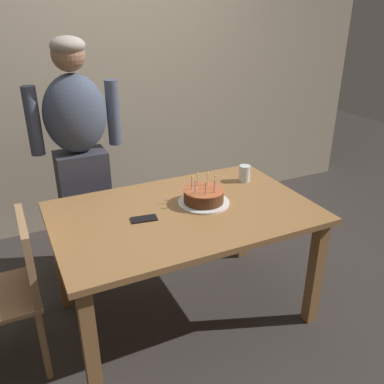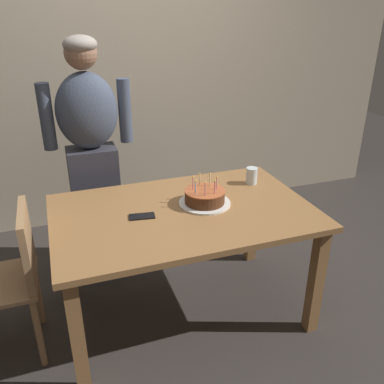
{
  "view_description": "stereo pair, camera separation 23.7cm",
  "coord_description": "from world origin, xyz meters",
  "px_view_note": "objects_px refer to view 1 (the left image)",
  "views": [
    {
      "loc": [
        -0.88,
        -1.93,
        1.83
      ],
      "look_at": [
        0.06,
        0.01,
        0.84
      ],
      "focal_mm": 38.33,
      "sensor_mm": 36.0,
      "label": 1
    },
    {
      "loc": [
        -0.66,
        -2.02,
        1.83
      ],
      "look_at": [
        0.06,
        0.01,
        0.84
      ],
      "focal_mm": 38.33,
      "sensor_mm": 36.0,
      "label": 2
    }
  ],
  "objects_px": {
    "birthday_cake": "(204,197)",
    "dining_chair": "(13,285)",
    "person_man_bearded": "(81,158)",
    "water_glass_near": "(245,173)",
    "cell_phone": "(144,219)"
  },
  "relations": [
    {
      "from": "cell_phone",
      "to": "person_man_bearded",
      "type": "distance_m",
      "value": 0.81
    },
    {
      "from": "water_glass_near",
      "to": "person_man_bearded",
      "type": "relative_size",
      "value": 0.07
    },
    {
      "from": "water_glass_near",
      "to": "cell_phone",
      "type": "distance_m",
      "value": 0.83
    },
    {
      "from": "person_man_bearded",
      "to": "dining_chair",
      "type": "height_order",
      "value": "person_man_bearded"
    },
    {
      "from": "birthday_cake",
      "to": "dining_chair",
      "type": "xyz_separation_m",
      "value": [
        -1.11,
        -0.01,
        -0.27
      ]
    },
    {
      "from": "water_glass_near",
      "to": "dining_chair",
      "type": "distance_m",
      "value": 1.55
    },
    {
      "from": "water_glass_near",
      "to": "dining_chair",
      "type": "xyz_separation_m",
      "value": [
        -1.51,
        -0.2,
        -0.28
      ]
    },
    {
      "from": "cell_phone",
      "to": "dining_chair",
      "type": "height_order",
      "value": "dining_chair"
    },
    {
      "from": "person_man_bearded",
      "to": "dining_chair",
      "type": "distance_m",
      "value": 1.0
    },
    {
      "from": "water_glass_near",
      "to": "dining_chair",
      "type": "height_order",
      "value": "dining_chair"
    },
    {
      "from": "person_man_bearded",
      "to": "dining_chair",
      "type": "xyz_separation_m",
      "value": [
        -0.55,
        -0.76,
        -0.36
      ]
    },
    {
      "from": "birthday_cake",
      "to": "dining_chair",
      "type": "distance_m",
      "value": 1.14
    },
    {
      "from": "dining_chair",
      "to": "person_man_bearded",
      "type": "bearing_deg",
      "value": 144.21
    },
    {
      "from": "person_man_bearded",
      "to": "dining_chair",
      "type": "bearing_deg",
      "value": 54.21
    },
    {
      "from": "cell_phone",
      "to": "dining_chair",
      "type": "bearing_deg",
      "value": -173.55
    }
  ]
}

